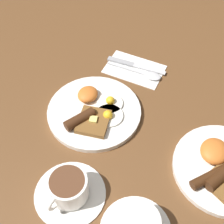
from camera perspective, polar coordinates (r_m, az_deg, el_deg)
ground_plane at (r=0.88m, az=-3.25°, el=-0.23°), size 3.00×3.00×0.00m
breakfast_plate_near at (r=0.87m, az=-3.29°, el=0.13°), size 0.26×0.26×0.04m
breakfast_plate_far at (r=0.81m, az=19.68°, el=-9.61°), size 0.25×0.25×0.05m
teacup_near at (r=0.73m, az=-7.93°, el=-13.81°), size 0.17×0.17×0.07m
napkin at (r=1.00m, az=4.12°, el=7.87°), size 0.12×0.19×0.01m
knife at (r=1.01m, az=3.82°, el=8.63°), size 0.04×0.19×0.01m
spoon at (r=0.98m, az=6.42°, el=6.88°), size 0.04×0.18×0.01m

